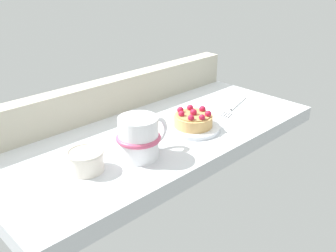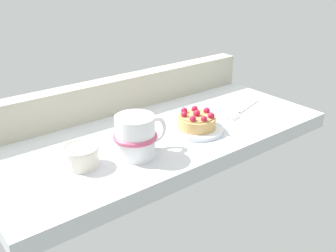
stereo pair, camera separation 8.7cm
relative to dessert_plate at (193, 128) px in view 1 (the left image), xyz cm
name	(u,v)px [view 1 (the left image)]	position (x,y,z in cm)	size (l,w,h in cm)	color
ground_plane	(156,137)	(-7.06, 6.24, -2.44)	(85.16, 39.21, 3.93)	silver
window_rail_back	(113,95)	(-7.06, 23.38, 4.25)	(83.46, 4.92, 9.43)	#B2AD99
dessert_plate	(193,128)	(0.00, 0.00, 0.00)	(13.50, 13.50, 1.00)	silver
raspberry_tart	(193,119)	(0.01, 0.00, 2.27)	(9.60, 9.60, 4.47)	tan
coffee_mug	(139,137)	(-18.56, -1.47, 4.15)	(13.13, 9.68, 9.23)	white
dessert_fork	(235,106)	(19.86, 1.94, -0.17)	(17.54, 6.58, 0.60)	silver
sugar_bowl	(86,160)	(-30.12, 1.60, 1.90)	(7.61, 7.61, 4.45)	silver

